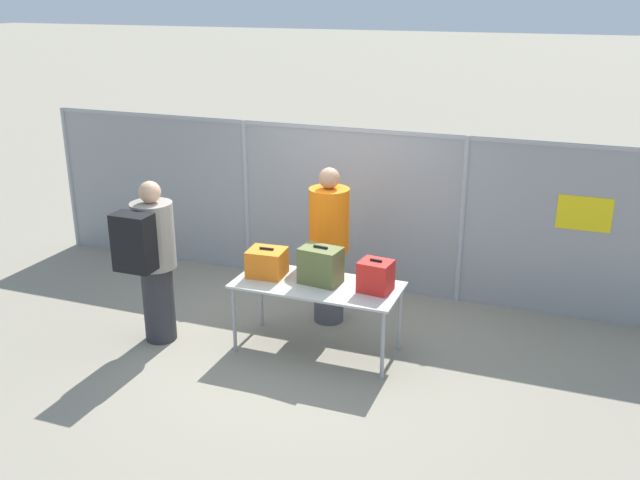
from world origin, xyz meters
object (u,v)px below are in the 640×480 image
at_px(inspection_table, 317,289).
at_px(utility_trailer, 456,219).
at_px(suitcase_olive, 321,265).
at_px(traveler_hooded, 151,257).
at_px(security_worker_near, 329,244).
at_px(suitcase_red, 376,276).
at_px(suitcase_orange, 267,262).

relative_size(inspection_table, utility_trailer, 0.41).
bearing_deg(suitcase_olive, traveler_hooded, -164.69).
distance_m(suitcase_olive, traveler_hooded, 1.82).
relative_size(inspection_table, security_worker_near, 0.95).
bearing_deg(security_worker_near, suitcase_red, 142.24).
height_order(inspection_table, suitcase_red, suitcase_red).
bearing_deg(inspection_table, security_worker_near, 100.97).
distance_m(inspection_table, traveler_hooded, 1.81).
bearing_deg(suitcase_red, suitcase_orange, -179.41).
xyz_separation_m(traveler_hooded, security_worker_near, (1.59, 1.18, -0.05)).
xyz_separation_m(traveler_hooded, utility_trailer, (2.49, 4.34, -0.59)).
bearing_deg(inspection_table, suitcase_red, 4.51).
bearing_deg(suitcase_red, inspection_table, -175.49).
bearing_deg(traveler_hooded, suitcase_orange, 13.85).
bearing_deg(inspection_table, suitcase_olive, 69.64).
relative_size(suitcase_orange, security_worker_near, 0.22).
distance_m(suitcase_orange, suitcase_olive, 0.62).
distance_m(inspection_table, suitcase_red, 0.66).
bearing_deg(suitcase_orange, security_worker_near, 57.80).
bearing_deg(traveler_hooded, inspection_table, 5.51).
relative_size(suitcase_red, utility_trailer, 0.08).
distance_m(security_worker_near, utility_trailer, 3.32).
bearing_deg(suitcase_olive, security_worker_near, 103.14).
bearing_deg(suitcase_red, security_worker_near, 137.47).
xyz_separation_m(inspection_table, traveler_hooded, (-1.74, -0.43, 0.28)).
bearing_deg(suitcase_orange, suitcase_red, 0.59).
xyz_separation_m(suitcase_olive, security_worker_near, (-0.16, 0.70, -0.02)).
distance_m(inspection_table, security_worker_near, 0.80).
distance_m(inspection_table, suitcase_orange, 0.63).
relative_size(suitcase_orange, utility_trailer, 0.10).
bearing_deg(traveler_hooded, security_worker_near, 28.18).
height_order(suitcase_red, traveler_hooded, traveler_hooded).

